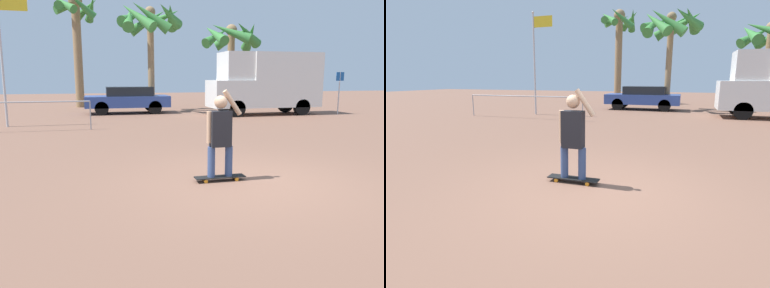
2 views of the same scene
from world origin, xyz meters
TOP-DOWN VIEW (x-y plane):
  - ground_plane at (0.00, 0.00)m, footprint 80.00×80.00m
  - skateboard at (-0.50, 0.23)m, footprint 0.96×0.23m
  - person_skateboarder at (-0.50, 0.23)m, footprint 0.67×0.24m
  - parked_car_blue at (-1.10, 14.11)m, footprint 4.40×1.93m
  - palm_tree_center_background at (0.24, 14.61)m, footprint 3.68×3.65m
  - palm_tree_far_left at (-3.77, 19.01)m, footprint 3.11×3.14m
  - flagpole at (-6.03, 9.63)m, footprint 1.11×0.12m
  - plaza_railing_segment at (-5.91, 8.01)m, footprint 5.96×0.05m

SIDE VIEW (x-z plane):
  - ground_plane at x=0.00m, z-range 0.00..0.00m
  - skateboard at x=-0.50m, z-range 0.03..0.12m
  - parked_car_blue at x=-1.10m, z-range 0.06..1.48m
  - plaza_railing_segment at x=-5.91m, z-range 0.40..1.47m
  - person_skateboarder at x=-0.50m, z-range 0.13..1.75m
  - flagpole at x=-6.03m, z-range 0.45..5.61m
  - palm_tree_center_background at x=0.24m, z-range 1.94..7.83m
  - palm_tree_far_left at x=-3.77m, z-range 1.85..8.83m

